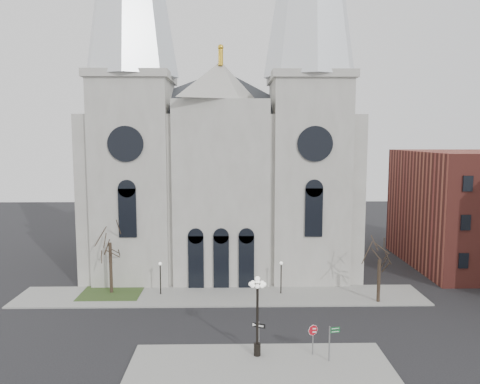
{
  "coord_description": "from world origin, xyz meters",
  "views": [
    {
      "loc": [
        1.06,
        -33.68,
        15.62
      ],
      "look_at": [
        1.84,
        8.0,
        10.76
      ],
      "focal_mm": 35.0,
      "sensor_mm": 36.0,
      "label": 1
    }
  ],
  "objects_px": {
    "stop_sign": "(313,333)",
    "street_name_sign": "(331,341)",
    "globe_lamp": "(257,306)",
    "one_way_sign": "(259,332)"
  },
  "relations": [
    {
      "from": "stop_sign",
      "to": "street_name_sign",
      "type": "xyz_separation_m",
      "value": [
        1.06,
        -0.96,
        -0.15
      ]
    },
    {
      "from": "stop_sign",
      "to": "globe_lamp",
      "type": "xyz_separation_m",
      "value": [
        -3.99,
        -0.05,
        2.04
      ]
    },
    {
      "from": "stop_sign",
      "to": "globe_lamp",
      "type": "relative_size",
      "value": 0.38
    },
    {
      "from": "one_way_sign",
      "to": "street_name_sign",
      "type": "distance_m",
      "value": 5.12
    },
    {
      "from": "stop_sign",
      "to": "one_way_sign",
      "type": "xyz_separation_m",
      "value": [
        -3.85,
        0.49,
        -0.08
      ]
    },
    {
      "from": "one_way_sign",
      "to": "stop_sign",
      "type": "bearing_deg",
      "value": 16.52
    },
    {
      "from": "one_way_sign",
      "to": "street_name_sign",
      "type": "relative_size",
      "value": 0.91
    },
    {
      "from": "stop_sign",
      "to": "one_way_sign",
      "type": "relative_size",
      "value": 0.98
    },
    {
      "from": "street_name_sign",
      "to": "stop_sign",
      "type": "bearing_deg",
      "value": 125.08
    },
    {
      "from": "stop_sign",
      "to": "globe_lamp",
      "type": "height_order",
      "value": "globe_lamp"
    }
  ]
}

